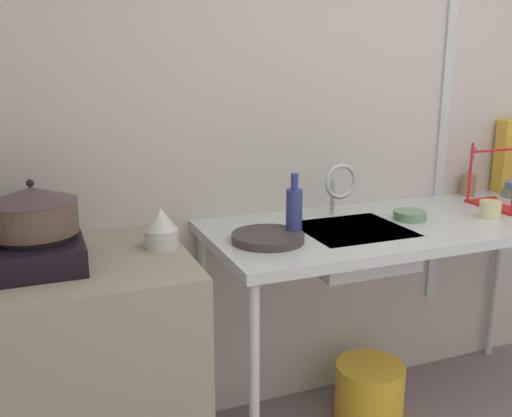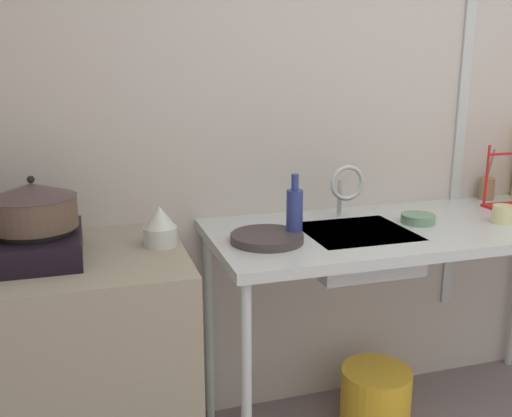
{
  "view_description": "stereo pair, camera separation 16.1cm",
  "coord_description": "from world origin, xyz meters",
  "views": [
    {
      "loc": [
        -1.5,
        -0.34,
        1.53
      ],
      "look_at": [
        -0.77,
        1.49,
        1.03
      ],
      "focal_mm": 39.54,
      "sensor_mm": 36.0,
      "label": 1
    },
    {
      "loc": [
        -1.35,
        -0.4,
        1.53
      ],
      "look_at": [
        -0.77,
        1.49,
        1.03
      ],
      "focal_mm": 39.54,
      "sensor_mm": 36.0,
      "label": 2
    }
  ],
  "objects": [
    {
      "name": "cup_by_rack",
      "position": [
        0.24,
        1.4,
        0.95
      ],
      "size": [
        0.09,
        0.09,
        0.07
      ],
      "primitive_type": "cylinder",
      "color": "beige",
      "rests_on": "counter_sink"
    },
    {
      "name": "bucket_on_floor",
      "position": [
        -0.21,
        1.54,
        0.13
      ],
      "size": [
        0.3,
        0.3,
        0.25
      ],
      "primitive_type": "cylinder",
      "color": "yellow",
      "rests_on": "ground"
    },
    {
      "name": "wall_metal_strip",
      "position": [
        0.31,
        1.82,
        1.43
      ],
      "size": [
        0.05,
        0.01,
        2.08
      ],
      "primitive_type": "cube",
      "color": "silver"
    },
    {
      "name": "frying_pan",
      "position": [
        -0.75,
        1.44,
        0.93
      ],
      "size": [
        0.26,
        0.26,
        0.03
      ],
      "primitive_type": "cylinder",
      "color": "#3C3233",
      "rests_on": "counter_sink"
    },
    {
      "name": "small_bowl_on_drainboard",
      "position": [
        -0.09,
        1.5,
        0.93
      ],
      "size": [
        0.14,
        0.14,
        0.04
      ],
      "primitive_type": "cylinder",
      "color": "slate",
      "rests_on": "counter_sink"
    },
    {
      "name": "wall_back",
      "position": [
        0.0,
        1.87,
        1.3
      ],
      "size": [
        5.37,
        0.1,
        2.6
      ],
      "primitive_type": "cube",
      "color": "#BFB4AF",
      "rests_on": "ground"
    },
    {
      "name": "counter_sink",
      "position": [
        -0.09,
        1.49,
        0.85
      ],
      "size": [
        1.69,
        0.67,
        0.91
      ],
      "color": "silver",
      "rests_on": "ground"
    },
    {
      "name": "counter_concrete",
      "position": [
        -1.64,
        1.49,
        0.46
      ],
      "size": [
        1.2,
        0.67,
        0.91
      ],
      "primitive_type": "cube",
      "color": "gray",
      "rests_on": "ground"
    },
    {
      "name": "bottle_by_sink",
      "position": [
        -0.64,
        1.46,
        1.01
      ],
      "size": [
        0.06,
        0.06,
        0.24
      ],
      "color": "navy",
      "rests_on": "counter_sink"
    },
    {
      "name": "pot_on_right_burner",
      "position": [
        -1.52,
        1.49,
        1.09
      ],
      "size": [
        0.28,
        0.28,
        0.17
      ],
      "color": "brown",
      "rests_on": "stove"
    },
    {
      "name": "percolator",
      "position": [
        -1.12,
        1.51,
        0.98
      ],
      "size": [
        0.12,
        0.12,
        0.14
      ],
      "color": "beige",
      "rests_on": "counter_concrete"
    },
    {
      "name": "faucet",
      "position": [
        -0.35,
        1.63,
        1.06
      ],
      "size": [
        0.15,
        0.08,
        0.23
      ],
      "color": "silver",
      "rests_on": "counter_sink"
    },
    {
      "name": "utensil_jar",
      "position": [
        0.45,
        1.77,
        0.97
      ],
      "size": [
        0.07,
        0.07,
        0.24
      ],
      "color": "#98724A",
      "rests_on": "counter_sink"
    },
    {
      "name": "sink_basin",
      "position": [
        -0.38,
        1.47,
        0.84
      ],
      "size": [
        0.4,
        0.37,
        0.14
      ],
      "primitive_type": "cube",
      "color": "silver",
      "rests_on": "counter_sink"
    }
  ]
}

